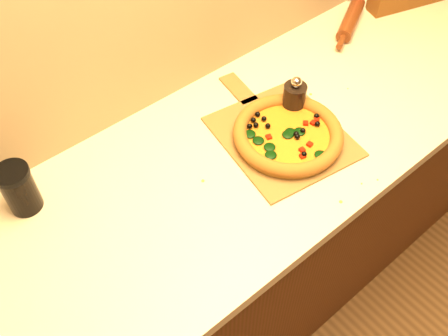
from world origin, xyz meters
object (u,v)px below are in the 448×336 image
Objects in this scene: dark_jar at (19,189)px; pizza at (288,134)px; pizza_peel at (279,133)px; pepper_grinder at (294,98)px; rolling_pin at (352,17)px.

pizza is at bearing -21.70° from dark_jar.
pizza_peel is at bearing -19.04° from dark_jar.
pepper_grinder is 0.37× the size of rolling_pin.
pepper_grinder is 0.80m from dark_jar.
pepper_grinder is 0.52m from rolling_pin.
rolling_pin is at bearing 0.00° from dark_jar.
dark_jar reaches higher than pizza.
pizza_peel is at bearing -155.65° from pepper_grinder.
pepper_grinder is at bearing 38.30° from pizza.
pepper_grinder is at bearing 33.25° from pizza_peel.
dark_jar is (-0.77, 0.19, 0.02)m from pepper_grinder.
rolling_pin is 2.49× the size of dark_jar.
rolling_pin is at bearing 24.65° from pizza.
pepper_grinder reaches higher than pizza_peel.
pizza_peel is 0.72m from dark_jar.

